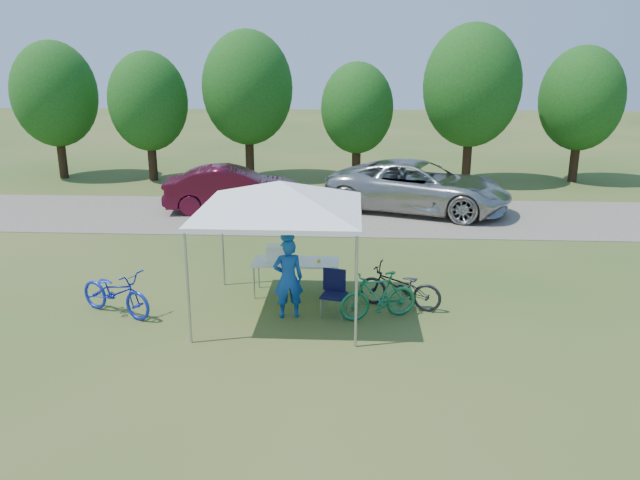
% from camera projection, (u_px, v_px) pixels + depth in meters
% --- Properties ---
extents(ground, '(100.00, 100.00, 0.00)m').
position_uv_depth(ground, '(282.00, 312.00, 12.76)').
color(ground, '#2D5119').
rests_on(ground, ground).
extents(gravel_strip, '(24.00, 5.00, 0.02)m').
position_uv_depth(gravel_strip, '(310.00, 215.00, 20.41)').
color(gravel_strip, gray).
rests_on(gravel_strip, ground).
extents(canopy, '(4.53, 4.53, 3.00)m').
position_uv_depth(canopy, '(280.00, 185.00, 12.00)').
color(canopy, '#A5A5AA').
rests_on(canopy, ground).
extents(treeline, '(24.89, 4.28, 6.30)m').
position_uv_depth(treeline, '(313.00, 94.00, 25.22)').
color(treeline, '#382314').
rests_on(treeline, ground).
extents(folding_table, '(1.85, 0.77, 0.76)m').
position_uv_depth(folding_table, '(296.00, 263.00, 13.53)').
color(folding_table, white).
rests_on(folding_table, ground).
extents(folding_chair, '(0.57, 0.59, 0.92)m').
position_uv_depth(folding_chair, '(334.00, 288.00, 12.53)').
color(folding_chair, black).
rests_on(folding_chair, ground).
extents(cooler, '(0.49, 0.33, 0.35)m').
position_uv_depth(cooler, '(278.00, 253.00, 13.49)').
color(cooler, white).
rests_on(cooler, folding_table).
extents(ice_cream_cup, '(0.08, 0.08, 0.06)m').
position_uv_depth(ice_cream_cup, '(319.00, 261.00, 13.43)').
color(ice_cream_cup, yellow).
rests_on(ice_cream_cup, folding_table).
extents(cyclist, '(0.66, 0.51, 1.63)m').
position_uv_depth(cyclist, '(288.00, 278.00, 12.31)').
color(cyclist, '#1447A4').
rests_on(cyclist, ground).
extents(bike_blue, '(1.90, 1.36, 0.95)m').
position_uv_depth(bike_blue, '(116.00, 292.00, 12.52)').
color(bike_blue, '#1527BD').
rests_on(bike_blue, ground).
extents(bike_green, '(1.66, 0.97, 0.96)m').
position_uv_depth(bike_green, '(378.00, 296.00, 12.32)').
color(bike_green, '#197045').
rests_on(bike_green, ground).
extents(bike_dark, '(1.84, 1.11, 0.91)m').
position_uv_depth(bike_dark, '(400.00, 287.00, 12.85)').
color(bike_dark, black).
rests_on(bike_dark, ground).
extents(minivan, '(6.59, 4.59, 1.67)m').
position_uv_depth(minivan, '(419.00, 186.00, 20.75)').
color(minivan, '#AFAFAB').
rests_on(minivan, gravel_strip).
extents(sedan, '(4.68, 2.17, 1.48)m').
position_uv_depth(sedan, '(233.00, 189.00, 20.86)').
color(sedan, '#4A0C20').
rests_on(sedan, gravel_strip).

